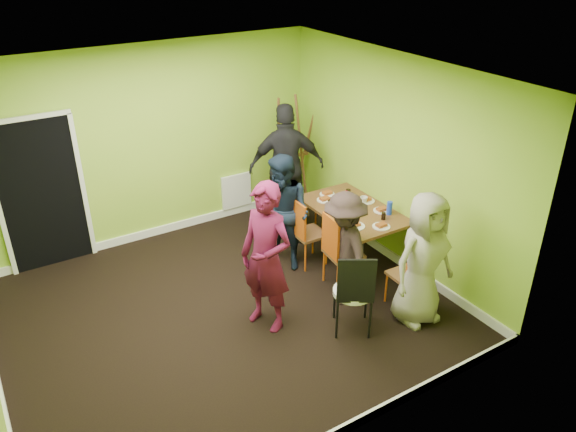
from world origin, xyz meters
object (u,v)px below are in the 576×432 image
chair_left_far (304,229)px  person_standing (266,258)px  blue_bottle (389,208)px  person_back_end (287,167)px  chair_back_end (291,183)px  dining_table (353,212)px  person_front_end (423,259)px  orange_bottle (342,203)px  person_left_near (344,248)px  thermos (346,201)px  easel (295,153)px  person_left_far (284,213)px  chair_left_near (338,248)px  chair_bentwood (354,290)px  chair_front_end (411,272)px

chair_left_far → person_standing: (-1.07, -0.86, 0.35)m
blue_bottle → person_back_end: bearing=108.2°
person_standing → chair_back_end: bearing=118.0°
dining_table → person_back_end: (-0.25, 1.31, 0.26)m
chair_back_end → blue_bottle: (0.57, -1.54, 0.09)m
person_standing → person_front_end: 1.76m
orange_bottle → person_standing: 1.85m
chair_left_far → person_left_near: person_left_near is taller
thermos → person_standing: bearing=-155.8°
easel → thermos: (-0.23, -1.63, -0.10)m
person_left_far → person_front_end: person_front_end is taller
chair_back_end → chair_left_near: bearing=62.9°
chair_bentwood → orange_bottle: chair_bentwood is taller
chair_back_end → easel: easel is taller
easel → person_standing: bearing=-128.4°
thermos → person_left_far: (-0.83, 0.23, -0.07)m
chair_bentwood → dining_table: bearing=84.8°
chair_left_far → person_front_end: 1.78m
chair_left_far → person_standing: size_ratio=0.54×
chair_front_end → easel: bearing=86.1°
chair_bentwood → person_front_end: 0.86m
chair_left_far → chair_front_end: size_ratio=1.06×
chair_left_near → dining_table: bearing=135.4°
orange_bottle → person_standing: size_ratio=0.05×
thermos → blue_bottle: size_ratio=1.18×
chair_left_far → chair_bentwood: size_ratio=0.92×
person_left_far → orange_bottle: bearing=56.8°
dining_table → chair_left_far: bearing=163.8°
chair_front_end → person_standing: person_standing is taller
chair_left_far → person_front_end: bearing=16.7°
person_left_near → chair_front_end: bearing=59.9°
dining_table → person_left_far: person_left_far is taller
chair_left_far → chair_back_end: chair_back_end is taller
person_left_near → dining_table: bearing=151.4°
person_left_near → chair_back_end: bearing=-177.8°
thermos → person_front_end: person_front_end is taller
chair_bentwood → person_left_far: 1.64m
orange_bottle → person_left_near: (-0.63, -0.88, -0.08)m
chair_left_near → chair_back_end: (0.33, 1.65, 0.18)m
person_back_end → chair_front_end: bearing=115.3°
thermos → person_back_end: 1.25m
person_left_near → person_front_end: size_ratio=0.89×
chair_back_end → chair_front_end: 2.49m
chair_bentwood → easel: (1.14, 3.02, 0.37)m
person_front_end → person_standing: bearing=152.3°
orange_bottle → chair_bentwood: bearing=-122.1°
chair_left_far → person_back_end: bearing=161.0°
chair_left_near → chair_back_end: bearing=175.1°
chair_back_end → thermos: 1.12m
dining_table → blue_bottle: 0.50m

